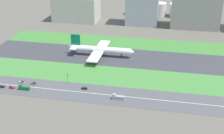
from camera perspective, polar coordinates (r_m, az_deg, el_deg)
The scene contains 21 objects.
ground_plane at distance 295.68m, azimuth 3.69°, elevation 1.61°, with size 800.00×800.00×0.00m, color #5B564C.
runway at distance 295.66m, azimuth 3.69°, elevation 1.62°, with size 280.00×46.00×0.10m, color #38383D.
grass_median_north at distance 333.57m, azimuth 4.69°, elevation 4.28°, with size 280.00×36.00×0.10m, color #3D7A33.
grass_median_south at distance 258.69m, azimuth 2.40°, elevation -1.82°, with size 280.00×36.00×0.10m, color #427F38.
highway at distance 230.78m, azimuth 1.11°, elevation -5.26°, with size 280.00×28.00×0.10m, color #4C4C4F.
highway_centerline at distance 230.76m, azimuth 1.11°, elevation -5.25°, with size 266.00×0.50×0.01m, color silver.
airliner at distance 298.83m, azimuth -2.30°, elevation 3.18°, with size 65.00×56.00×19.70m.
car_1 at distance 254.19m, azimuth -14.02°, elevation -2.87°, with size 4.40×1.80×2.00m.
truck_1 at distance 225.57m, azimuth 1.10°, elevation -5.54°, with size 8.40×2.50×4.00m.
car_0 at distance 240.22m, azimuth -5.01°, elevation -3.85°, with size 4.40×1.80×2.00m.
truck_2 at distance 247.36m, azimuth -15.68°, elevation -3.66°, with size 8.40×2.50×4.00m.
car_5 at distance 258.45m, azimuth -16.04°, elevation -2.64°, with size 4.40×1.80×2.00m.
car_3 at distance 252.31m, azimuth -17.75°, elevation -3.55°, with size 4.40×1.80×2.00m.
car_2 at distance 256.46m, azimuth -19.45°, elevation -3.34°, with size 4.40×1.80×2.00m.
traffic_light at distance 250.10m, azimuth -8.10°, elevation -1.95°, with size 0.36×0.50×7.20m.
terminal_building at distance 416.25m, azimuth -6.51°, elevation 10.54°, with size 56.88×33.88×31.47m, color beige.
hangar_building at distance 396.09m, azimuth 5.58°, elevation 11.61°, with size 39.20×27.53×54.87m, color #B2B2B7.
office_tower at distance 396.46m, azimuth 14.92°, elevation 9.87°, with size 57.08×32.56×40.61m, color #9E998E.
fuel_tank_west at distance 445.12m, azimuth 4.66°, elevation 10.59°, with size 23.29×23.29×17.53m, color silver.
fuel_tank_centre at distance 442.66m, azimuth 8.59°, elevation 10.33°, with size 18.61×18.61×17.63m, color silver.
fuel_tank_east at distance 442.18m, azimuth 11.83°, elevation 10.07°, with size 22.54×22.54×17.49m, color silver.
Camera 1 is at (35.70, -270.44, 114.09)m, focal length 50.35 mm.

